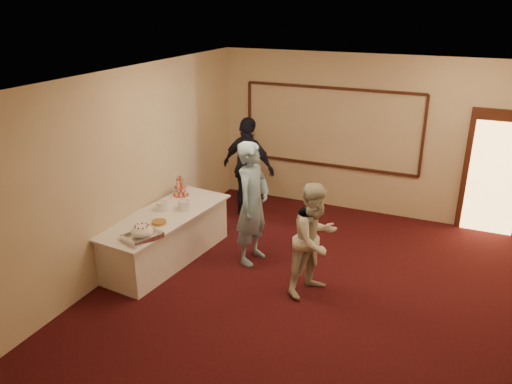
% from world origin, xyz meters
% --- Properties ---
extents(floor, '(7.00, 7.00, 0.00)m').
position_xyz_m(floor, '(0.00, 0.00, 0.00)').
color(floor, black).
rests_on(floor, ground).
extents(room_walls, '(6.04, 7.04, 3.02)m').
position_xyz_m(room_walls, '(0.00, 0.00, 2.03)').
color(room_walls, beige).
rests_on(room_walls, floor).
extents(wall_molding, '(3.45, 0.04, 1.55)m').
position_xyz_m(wall_molding, '(-0.80, 3.47, 1.60)').
color(wall_molding, '#371910').
rests_on(wall_molding, room_walls).
extents(doorway, '(1.05, 0.07, 2.20)m').
position_xyz_m(doorway, '(2.15, 3.45, 1.08)').
color(doorway, '#371910').
rests_on(doorway, floor).
extents(buffet_table, '(1.18, 2.49, 0.77)m').
position_xyz_m(buffet_table, '(-2.53, 0.29, 0.39)').
color(buffet_table, white).
rests_on(buffet_table, floor).
extents(pavlova_tray, '(0.52, 0.60, 0.19)m').
position_xyz_m(pavlova_tray, '(-2.35, -0.53, 0.85)').
color(pavlova_tray, silver).
rests_on(pavlova_tray, buffet_table).
extents(cupcake_stand, '(0.27, 0.27, 0.39)m').
position_xyz_m(cupcake_stand, '(-2.72, 1.10, 0.91)').
color(cupcake_stand, '#CA423C').
rests_on(cupcake_stand, buffet_table).
extents(plate_stack_a, '(0.18, 0.18, 0.15)m').
position_xyz_m(plate_stack_a, '(-2.65, 0.42, 0.85)').
color(plate_stack_a, white).
rests_on(plate_stack_a, buffet_table).
extents(plate_stack_b, '(0.19, 0.19, 0.16)m').
position_xyz_m(plate_stack_b, '(-2.34, 0.58, 0.85)').
color(plate_stack_b, white).
rests_on(plate_stack_b, buffet_table).
extents(tart, '(0.25, 0.25, 0.05)m').
position_xyz_m(tart, '(-2.40, -0.04, 0.79)').
color(tart, white).
rests_on(tart, buffet_table).
extents(man, '(0.54, 0.76, 1.95)m').
position_xyz_m(man, '(-1.26, 0.81, 0.98)').
color(man, '#82ADC6').
rests_on(man, floor).
extents(woman, '(0.90, 0.98, 1.63)m').
position_xyz_m(woman, '(-0.10, 0.32, 0.82)').
color(woman, beige).
rests_on(woman, floor).
extents(guest, '(1.19, 0.68, 1.91)m').
position_xyz_m(guest, '(-2.04, 2.39, 0.95)').
color(guest, black).
rests_on(guest, floor).
extents(camera_flash, '(0.07, 0.04, 0.05)m').
position_xyz_m(camera_flash, '(-1.86, 2.25, 1.39)').
color(camera_flash, white).
rests_on(camera_flash, guest).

